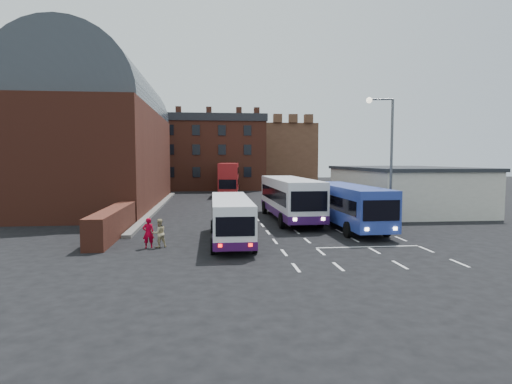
{
  "coord_description": "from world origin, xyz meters",
  "views": [
    {
      "loc": [
        -3.92,
        -26.25,
        4.99
      ],
      "look_at": [
        0.0,
        10.0,
        2.2
      ],
      "focal_mm": 30.0,
      "sensor_mm": 36.0,
      "label": 1
    }
  ],
  "objects": [
    {
      "name": "ground",
      "position": [
        0.0,
        0.0,
        0.0
      ],
      "size": [
        180.0,
        180.0,
        0.0
      ],
      "primitive_type": "plane",
      "color": "black"
    },
    {
      "name": "bus_white_inbound",
      "position": [
        2.58,
        8.08,
        2.03
      ],
      "size": [
        3.38,
        12.63,
        3.43
      ],
      "rotation": [
        0.0,
        0.0,
        3.16
      ],
      "color": "white",
      "rests_on": "ground"
    },
    {
      "name": "street_lamp",
      "position": [
        8.28,
        2.29,
        5.58
      ],
      "size": [
        1.86,
        0.61,
        9.25
      ],
      "rotation": [
        0.0,
        0.0,
        -0.2
      ],
      "color": "#4C4F52",
      "rests_on": "ground"
    },
    {
      "name": "pedestrian_beige",
      "position": [
        -6.8,
        -1.85,
        0.81
      ],
      "size": [
        0.98,
        0.91,
        1.62
      ],
      "primitive_type": "imported",
      "rotation": [
        0.0,
        0.0,
        3.63
      ],
      "color": "tan",
      "rests_on": "ground"
    },
    {
      "name": "bus_blue",
      "position": [
        6.0,
        3.58,
        1.84
      ],
      "size": [
        3.1,
        11.46,
        3.11
      ],
      "rotation": [
        0.0,
        0.0,
        3.17
      ],
      "color": "#263A96",
      "rests_on": "ground"
    },
    {
      "name": "bus_red_double",
      "position": [
        -1.24,
        33.63,
        2.37
      ],
      "size": [
        3.48,
        11.3,
        4.45
      ],
      "rotation": [
        0.0,
        0.0,
        3.06
      ],
      "color": "maroon",
      "rests_on": "ground"
    },
    {
      "name": "railway_station",
      "position": [
        -15.5,
        21.0,
        7.64
      ],
      "size": [
        12.0,
        28.0,
        16.0
      ],
      "color": "#602B1E",
      "rests_on": "ground"
    },
    {
      "name": "pedestrian_red",
      "position": [
        -7.39,
        -1.99,
        0.86
      ],
      "size": [
        0.71,
        0.55,
        1.72
      ],
      "primitive_type": "imported",
      "rotation": [
        0.0,
        0.0,
        3.38
      ],
      "color": "#A2001A",
      "rests_on": "ground"
    },
    {
      "name": "forecourt_wall",
      "position": [
        -10.2,
        2.0,
        0.9
      ],
      "size": [
        1.2,
        10.0,
        1.8
      ],
      "primitive_type": "cube",
      "color": "#602B1E",
      "rests_on": "ground"
    },
    {
      "name": "brick_terrace",
      "position": [
        -6.0,
        46.0,
        5.5
      ],
      "size": [
        22.0,
        10.0,
        11.0
      ],
      "primitive_type": "cube",
      "color": "brown",
      "rests_on": "ground"
    },
    {
      "name": "castle_keep",
      "position": [
        6.0,
        66.0,
        6.0
      ],
      "size": [
        22.0,
        22.0,
        12.0
      ],
      "primitive_type": "cube",
      "color": "brown",
      "rests_on": "ground"
    },
    {
      "name": "bus_white_outbound",
      "position": [
        -2.67,
        -0.52,
        1.57
      ],
      "size": [
        2.49,
        9.73,
        2.65
      ],
      "rotation": [
        0.0,
        0.0,
        -0.0
      ],
      "color": "white",
      "rests_on": "ground"
    },
    {
      "name": "cream_building",
      "position": [
        15.0,
        14.0,
        2.16
      ],
      "size": [
        10.4,
        16.4,
        4.25
      ],
      "color": "beige",
      "rests_on": "ground"
    }
  ]
}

